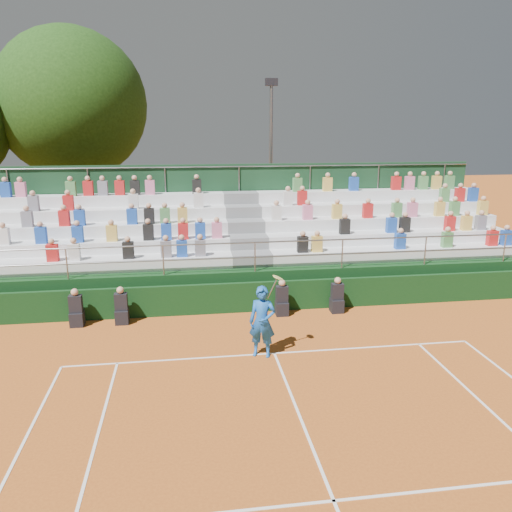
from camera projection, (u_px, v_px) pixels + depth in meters
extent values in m
plane|color=#B95B1E|center=(274.00, 353.00, 13.39)|extent=(90.00, 90.00, 0.00)
cube|color=white|center=(274.00, 353.00, 13.39)|extent=(11.00, 0.06, 0.01)
cube|color=white|center=(302.00, 421.00, 10.33)|extent=(0.06, 6.40, 0.01)
cube|color=white|center=(334.00, 501.00, 8.13)|extent=(8.22, 0.06, 0.01)
cube|color=black|center=(257.00, 297.00, 16.33)|extent=(20.00, 0.15, 1.00)
cube|color=black|center=(77.00, 319.00, 15.20)|extent=(0.40, 0.40, 0.44)
cube|color=black|center=(76.00, 304.00, 15.08)|extent=(0.38, 0.25, 0.55)
sphere|color=tan|center=(75.00, 292.00, 14.98)|extent=(0.22, 0.22, 0.22)
cube|color=black|center=(122.00, 317.00, 15.38)|extent=(0.40, 0.40, 0.44)
cube|color=black|center=(121.00, 302.00, 15.26)|extent=(0.38, 0.25, 0.55)
sphere|color=tan|center=(120.00, 290.00, 15.16)|extent=(0.22, 0.22, 0.22)
cube|color=black|center=(282.00, 308.00, 16.07)|extent=(0.40, 0.40, 0.44)
cube|color=black|center=(282.00, 294.00, 15.95)|extent=(0.38, 0.25, 0.55)
sphere|color=tan|center=(282.00, 283.00, 15.85)|extent=(0.22, 0.22, 0.22)
cube|color=black|center=(337.00, 306.00, 16.32)|extent=(0.40, 0.40, 0.44)
cube|color=black|center=(337.00, 292.00, 16.20)|extent=(0.38, 0.25, 0.55)
sphere|color=tan|center=(338.00, 281.00, 16.10)|extent=(0.22, 0.22, 0.22)
cube|color=black|center=(246.00, 268.00, 19.27)|extent=(20.00, 5.20, 1.20)
cube|color=silver|center=(94.00, 265.00, 16.73)|extent=(9.30, 0.85, 0.42)
cube|color=silver|center=(397.00, 253.00, 18.19)|extent=(9.30, 0.85, 0.42)
cube|color=slate|center=(251.00, 259.00, 17.46)|extent=(1.40, 0.85, 0.42)
cube|color=silver|center=(97.00, 246.00, 17.44)|extent=(9.30, 0.85, 0.42)
cube|color=silver|center=(388.00, 237.00, 18.90)|extent=(9.30, 0.85, 0.42)
cube|color=slate|center=(248.00, 242.00, 18.17)|extent=(1.40, 0.85, 0.42)
cube|color=silver|center=(100.00, 230.00, 18.14)|extent=(9.30, 0.85, 0.42)
cube|color=silver|center=(380.00, 222.00, 19.60)|extent=(9.30, 0.85, 0.42)
cube|color=slate|center=(245.00, 226.00, 18.87)|extent=(1.40, 0.85, 0.42)
cube|color=silver|center=(102.00, 214.00, 18.85)|extent=(9.30, 0.85, 0.42)
cube|color=silver|center=(373.00, 208.00, 20.31)|extent=(9.30, 0.85, 0.42)
cube|color=slate|center=(243.00, 211.00, 19.58)|extent=(1.40, 0.85, 0.42)
cube|color=silver|center=(105.00, 200.00, 19.56)|extent=(9.30, 0.85, 0.42)
cube|color=silver|center=(366.00, 195.00, 21.02)|extent=(9.30, 0.85, 0.42)
cube|color=slate|center=(240.00, 197.00, 20.29)|extent=(1.40, 0.85, 0.42)
cube|color=#173B21|center=(239.00, 217.00, 21.02)|extent=(20.00, 0.12, 4.40)
cylinder|color=gray|center=(255.00, 242.00, 16.42)|extent=(20.00, 0.05, 0.05)
cylinder|color=gray|center=(239.00, 167.00, 20.39)|extent=(20.00, 0.05, 0.05)
cube|color=red|center=(53.00, 253.00, 16.29)|extent=(0.36, 0.24, 0.56)
cube|color=silver|center=(74.00, 252.00, 16.38)|extent=(0.36, 0.24, 0.56)
cube|color=black|center=(128.00, 250.00, 16.62)|extent=(0.36, 0.24, 0.56)
cube|color=slate|center=(166.00, 249.00, 16.79)|extent=(0.36, 0.24, 0.56)
cube|color=#1E4CB2|center=(182.00, 248.00, 16.86)|extent=(0.36, 0.24, 0.56)
cube|color=slate|center=(200.00, 248.00, 16.95)|extent=(0.36, 0.24, 0.56)
cube|color=silver|center=(4.00, 236.00, 16.76)|extent=(0.36, 0.24, 0.56)
cube|color=#1E4CB2|center=(41.00, 235.00, 16.92)|extent=(0.36, 0.24, 0.56)
cube|color=#1E4CB2|center=(78.00, 234.00, 17.09)|extent=(0.36, 0.24, 0.56)
cube|color=gold|center=(112.00, 233.00, 17.24)|extent=(0.36, 0.24, 0.56)
cube|color=black|center=(148.00, 232.00, 17.41)|extent=(0.36, 0.24, 0.56)
cube|color=#1E4CB2|center=(166.00, 232.00, 17.50)|extent=(0.36, 0.24, 0.56)
cube|color=red|center=(183.00, 231.00, 17.58)|extent=(0.36, 0.24, 0.56)
cube|color=#1E4CB2|center=(200.00, 231.00, 17.66)|extent=(0.36, 0.24, 0.56)
cube|color=pink|center=(217.00, 230.00, 17.74)|extent=(0.36, 0.24, 0.56)
cube|color=slate|center=(27.00, 219.00, 17.54)|extent=(0.36, 0.24, 0.56)
cube|color=red|center=(64.00, 218.00, 17.72)|extent=(0.36, 0.24, 0.56)
cube|color=#1E4CB2|center=(80.00, 218.00, 17.79)|extent=(0.36, 0.24, 0.56)
cube|color=#1E4CB2|center=(132.00, 216.00, 18.04)|extent=(0.36, 0.24, 0.56)
cube|color=black|center=(149.00, 216.00, 18.12)|extent=(0.36, 0.24, 0.56)
cube|color=#4C8C4C|center=(165.00, 216.00, 18.20)|extent=(0.36, 0.24, 0.56)
cube|color=gold|center=(183.00, 215.00, 18.28)|extent=(0.36, 0.24, 0.56)
cube|color=slate|center=(34.00, 204.00, 18.25)|extent=(0.36, 0.24, 0.56)
cube|color=red|center=(68.00, 203.00, 18.42)|extent=(0.36, 0.24, 0.56)
cube|color=silver|center=(133.00, 201.00, 18.74)|extent=(0.36, 0.24, 0.56)
cube|color=silver|center=(199.00, 200.00, 19.08)|extent=(0.36, 0.24, 0.56)
cube|color=#1E4CB2|center=(6.00, 190.00, 18.80)|extent=(0.36, 0.24, 0.56)
cube|color=pink|center=(21.00, 189.00, 18.87)|extent=(0.36, 0.24, 0.56)
cube|color=#4C8C4C|center=(71.00, 189.00, 19.12)|extent=(0.36, 0.24, 0.56)
cube|color=red|center=(88.00, 188.00, 19.21)|extent=(0.36, 0.24, 0.56)
cube|color=slate|center=(103.00, 188.00, 19.28)|extent=(0.36, 0.24, 0.56)
cube|color=red|center=(120.00, 188.00, 19.37)|extent=(0.36, 0.24, 0.56)
cube|color=black|center=(135.00, 188.00, 19.45)|extent=(0.36, 0.24, 0.56)
cube|color=pink|center=(150.00, 187.00, 19.53)|extent=(0.36, 0.24, 0.56)
cube|color=black|center=(197.00, 187.00, 19.78)|extent=(0.36, 0.24, 0.56)
cube|color=black|center=(303.00, 244.00, 17.44)|extent=(0.36, 0.24, 0.56)
cube|color=gold|center=(317.00, 244.00, 17.51)|extent=(0.36, 0.24, 0.56)
cube|color=#1E4CB2|center=(400.00, 241.00, 17.93)|extent=(0.36, 0.24, 0.56)
cube|color=#4C8C4C|center=(447.00, 240.00, 18.17)|extent=(0.36, 0.24, 0.56)
cube|color=red|center=(492.00, 238.00, 18.42)|extent=(0.36, 0.24, 0.56)
cube|color=#1E4CB2|center=(506.00, 238.00, 18.49)|extent=(0.36, 0.24, 0.56)
cube|color=black|center=(345.00, 226.00, 18.39)|extent=(0.36, 0.24, 0.56)
cube|color=#1E4CB2|center=(391.00, 225.00, 18.63)|extent=(0.36, 0.24, 0.56)
cube|color=black|center=(405.00, 225.00, 18.70)|extent=(0.36, 0.24, 0.56)
cube|color=red|center=(450.00, 223.00, 18.95)|extent=(0.36, 0.24, 0.56)
cube|color=gold|center=(466.00, 223.00, 19.04)|extent=(0.36, 0.24, 0.56)
cube|color=slate|center=(481.00, 223.00, 19.12)|extent=(0.36, 0.24, 0.56)
cube|color=silver|center=(276.00, 213.00, 18.76)|extent=(0.36, 0.24, 0.56)
cube|color=pink|center=(308.00, 212.00, 18.93)|extent=(0.36, 0.24, 0.56)
cube|color=gold|center=(337.00, 211.00, 19.09)|extent=(0.36, 0.24, 0.56)
cube|color=red|center=(368.00, 211.00, 19.25)|extent=(0.36, 0.24, 0.56)
cube|color=#4C8C4C|center=(397.00, 210.00, 19.41)|extent=(0.36, 0.24, 0.56)
cube|color=pink|center=(412.00, 210.00, 19.50)|extent=(0.36, 0.24, 0.56)
cube|color=gold|center=(439.00, 209.00, 19.66)|extent=(0.36, 0.24, 0.56)
cube|color=#4C8C4C|center=(454.00, 209.00, 19.74)|extent=(0.36, 0.24, 0.56)
cube|color=gold|center=(483.00, 208.00, 19.91)|extent=(0.36, 0.24, 0.56)
cube|color=silver|center=(288.00, 198.00, 19.55)|extent=(0.36, 0.24, 0.56)
cube|color=red|center=(302.00, 198.00, 19.63)|extent=(0.36, 0.24, 0.56)
cube|color=#4C8C4C|center=(444.00, 195.00, 20.45)|extent=(0.36, 0.24, 0.56)
cube|color=red|center=(460.00, 195.00, 20.54)|extent=(0.36, 0.24, 0.56)
cube|color=#1E4CB2|center=(473.00, 194.00, 20.62)|extent=(0.36, 0.24, 0.56)
cube|color=#4C8C4C|center=(297.00, 185.00, 20.34)|extent=(0.36, 0.24, 0.56)
cube|color=gold|center=(327.00, 184.00, 20.51)|extent=(0.36, 0.24, 0.56)
cube|color=#1E4CB2|center=(354.00, 184.00, 20.66)|extent=(0.36, 0.24, 0.56)
cube|color=red|center=(396.00, 183.00, 20.92)|extent=(0.36, 0.24, 0.56)
cube|color=pink|center=(409.00, 183.00, 21.00)|extent=(0.36, 0.24, 0.56)
cube|color=#4C8C4C|center=(423.00, 183.00, 21.08)|extent=(0.36, 0.24, 0.56)
cube|color=gold|center=(436.00, 182.00, 21.16)|extent=(0.36, 0.24, 0.56)
cube|color=#4C8C4C|center=(449.00, 182.00, 21.24)|extent=(0.36, 0.24, 0.56)
imported|color=blue|center=(262.00, 322.00, 13.04)|extent=(0.81, 0.66, 1.92)
cylinder|color=gray|center=(272.00, 289.00, 12.85)|extent=(0.26, 0.03, 0.51)
cylinder|color=#E5D866|center=(278.00, 278.00, 12.79)|extent=(0.26, 0.28, 0.14)
cylinder|color=#342313|center=(80.00, 205.00, 25.47)|extent=(0.50, 0.50, 4.02)
sphere|color=#16340E|center=(71.00, 104.00, 24.22)|extent=(7.23, 7.23, 7.23)
cylinder|color=gray|center=(271.00, 167.00, 24.99)|extent=(0.16, 0.16, 7.77)
cube|color=black|center=(271.00, 82.00, 23.96)|extent=(0.60, 0.25, 0.35)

